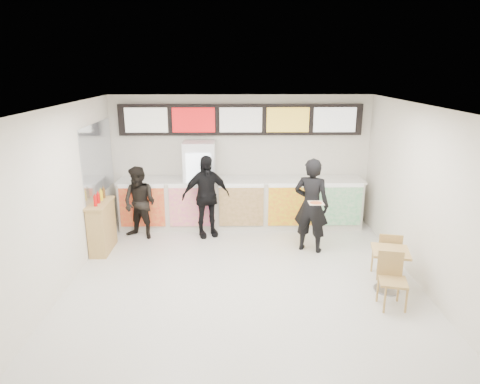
{
  "coord_description": "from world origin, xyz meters",
  "views": [
    {
      "loc": [
        -0.18,
        -6.31,
        3.59
      ],
      "look_at": [
        -0.05,
        1.2,
        1.39
      ],
      "focal_mm": 32.0,
      "sensor_mm": 36.0,
      "label": 1
    }
  ],
  "objects_px": {
    "drinks_fridge": "(200,185)",
    "customer_mid": "(206,196)",
    "customer_left": "(140,203)",
    "cafe_table": "(389,263)",
    "service_counter": "(241,203)",
    "condiment_ledge": "(102,226)",
    "customer_main": "(311,205)"
  },
  "relations": [
    {
      "from": "drinks_fridge",
      "to": "customer_mid",
      "type": "distance_m",
      "value": 0.59
    },
    {
      "from": "customer_left",
      "to": "cafe_table",
      "type": "distance_m",
      "value": 5.16
    },
    {
      "from": "drinks_fridge",
      "to": "customer_mid",
      "type": "xyz_separation_m",
      "value": [
        0.16,
        -0.56,
        -0.1
      ]
    },
    {
      "from": "drinks_fridge",
      "to": "customer_mid",
      "type": "relative_size",
      "value": 1.11
    },
    {
      "from": "customer_left",
      "to": "customer_mid",
      "type": "distance_m",
      "value": 1.42
    },
    {
      "from": "drinks_fridge",
      "to": "customer_left",
      "type": "distance_m",
      "value": 1.43
    },
    {
      "from": "service_counter",
      "to": "condiment_ledge",
      "type": "relative_size",
      "value": 4.55
    },
    {
      "from": "service_counter",
      "to": "condiment_ledge",
      "type": "height_order",
      "value": "condiment_ledge"
    },
    {
      "from": "drinks_fridge",
      "to": "customer_main",
      "type": "relative_size",
      "value": 1.05
    },
    {
      "from": "cafe_table",
      "to": "condiment_ledge",
      "type": "height_order",
      "value": "condiment_ledge"
    },
    {
      "from": "condiment_ledge",
      "to": "customer_main",
      "type": "bearing_deg",
      "value": -0.7
    },
    {
      "from": "service_counter",
      "to": "customer_mid",
      "type": "bearing_deg",
      "value": -144.88
    },
    {
      "from": "customer_mid",
      "to": "customer_left",
      "type": "bearing_deg",
      "value": 164.68
    },
    {
      "from": "customer_main",
      "to": "customer_mid",
      "type": "bearing_deg",
      "value": 1.64
    },
    {
      "from": "service_counter",
      "to": "cafe_table",
      "type": "relative_size",
      "value": 3.65
    },
    {
      "from": "customer_main",
      "to": "customer_mid",
      "type": "distance_m",
      "value": 2.3
    },
    {
      "from": "drinks_fridge",
      "to": "customer_main",
      "type": "height_order",
      "value": "drinks_fridge"
    },
    {
      "from": "customer_mid",
      "to": "condiment_ledge",
      "type": "bearing_deg",
      "value": -178.85
    },
    {
      "from": "customer_main",
      "to": "condiment_ledge",
      "type": "relative_size",
      "value": 1.56
    },
    {
      "from": "customer_mid",
      "to": "cafe_table",
      "type": "height_order",
      "value": "customer_mid"
    },
    {
      "from": "customer_main",
      "to": "condiment_ledge",
      "type": "xyz_separation_m",
      "value": [
        -4.19,
        0.05,
        -0.43
      ]
    },
    {
      "from": "customer_mid",
      "to": "condiment_ledge",
      "type": "relative_size",
      "value": 1.48
    },
    {
      "from": "service_counter",
      "to": "drinks_fridge",
      "type": "bearing_deg",
      "value": 179.01
    },
    {
      "from": "customer_left",
      "to": "customer_mid",
      "type": "height_order",
      "value": "customer_mid"
    },
    {
      "from": "customer_main",
      "to": "customer_left",
      "type": "xyz_separation_m",
      "value": [
        -3.56,
        0.72,
        -0.17
      ]
    },
    {
      "from": "drinks_fridge",
      "to": "cafe_table",
      "type": "distance_m",
      "value": 4.54
    },
    {
      "from": "customer_left",
      "to": "condiment_ledge",
      "type": "height_order",
      "value": "customer_left"
    },
    {
      "from": "service_counter",
      "to": "customer_main",
      "type": "bearing_deg",
      "value": -44.97
    },
    {
      "from": "customer_main",
      "to": "customer_left",
      "type": "distance_m",
      "value": 3.63
    },
    {
      "from": "customer_mid",
      "to": "cafe_table",
      "type": "distance_m",
      "value": 4.04
    },
    {
      "from": "condiment_ledge",
      "to": "customer_mid",
      "type": "bearing_deg",
      "value": 20.73
    },
    {
      "from": "customer_left",
      "to": "cafe_table",
      "type": "relative_size",
      "value": 1.04
    }
  ]
}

